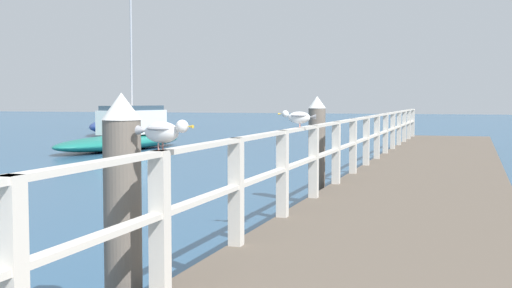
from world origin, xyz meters
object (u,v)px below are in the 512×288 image
at_px(dock_piling_near, 123,212).
at_px(seagull_foreground, 163,131).
at_px(boat_1, 125,135).
at_px(dock_piling_far, 317,150).
at_px(seagull_background, 298,117).
at_px(boat_2, 129,123).

relative_size(dock_piling_near, seagull_foreground, 3.75).
relative_size(dock_piling_near, boat_1, 0.27).
relative_size(dock_piling_far, seagull_background, 3.74).
bearing_deg(boat_1, boat_2, 126.41).
bearing_deg(boat_1, dock_piling_far, -38.95).
distance_m(seagull_foreground, seagull_background, 3.95).
height_order(dock_piling_near, boat_2, boat_2).
xyz_separation_m(dock_piling_near, seagull_foreground, (0.39, -0.12, 0.61)).
relative_size(dock_piling_far, boat_1, 0.27).
bearing_deg(boat_1, seagull_background, -44.65).
bearing_deg(boat_1, dock_piling_near, -52.56).
distance_m(dock_piling_far, boat_2, 24.48).
distance_m(boat_1, boat_2, 11.37).
bearing_deg(boat_2, boat_1, -72.83).
height_order(dock_piling_far, boat_2, boat_2).
xyz_separation_m(dock_piling_far, boat_1, (-8.93, 9.86, -0.40)).
relative_size(seagull_foreground, seagull_background, 1.00).
distance_m(dock_piling_near, boat_1, 18.69).
bearing_deg(dock_piling_near, seagull_background, 84.45).
bearing_deg(dock_piling_near, boat_1, 118.53).
relative_size(dock_piling_near, seagull_background, 3.74).
xyz_separation_m(seagull_background, boat_2, (-14.55, 22.68, -1.02)).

